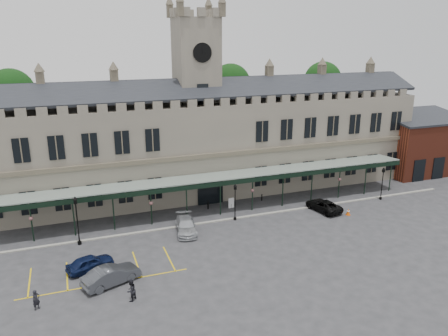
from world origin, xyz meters
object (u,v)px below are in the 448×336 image
object	(u,v)px
traffic_cone	(348,212)
car_van	(323,205)
sign_board	(231,203)
lamp_post_left	(77,216)
lamp_post_right	(382,181)
lamp_post_mid	(235,199)
person_b	(131,290)
clock_tower	(197,92)
car_left_a	(90,263)
car_left_b	(111,275)
person_a	(36,300)
car_taxi	(186,226)
station_building	(198,144)

from	to	relation	value
traffic_cone	car_van	size ratio (longest dim) A/B	0.16
sign_board	lamp_post_left	bearing A→B (deg)	-174.22
lamp_post_right	lamp_post_mid	bearing A→B (deg)	179.01
sign_board	person_b	xyz separation A→B (m)	(-14.22, -15.31, 0.30)
clock_tower	car_left_a	distance (m)	25.61
lamp_post_mid	sign_board	distance (m)	4.10
sign_board	car_left_a	size ratio (longest dim) A/B	0.30
lamp_post_right	car_van	world-z (taller)	lamp_post_right
lamp_post_right	person_b	bearing A→B (deg)	-160.87
car_left_b	person_a	size ratio (longest dim) A/B	3.01
lamp_post_left	car_van	distance (m)	27.66
car_left_a	car_van	xyz separation A→B (m)	(26.85, 4.80, -0.04)
lamp_post_left	person_a	bearing A→B (deg)	-108.97
clock_tower	car_left_a	xyz separation A→B (m)	(-15.00, -16.64, -12.41)
lamp_post_mid	car_left_a	bearing A→B (deg)	-159.89
lamp_post_mid	car_van	world-z (taller)	lamp_post_mid
lamp_post_right	lamp_post_left	bearing A→B (deg)	179.96
traffic_cone	person_b	distance (m)	27.53
lamp_post_mid	car_taxi	bearing A→B (deg)	-168.78
clock_tower	car_left_a	bearing A→B (deg)	-132.03
lamp_post_right	sign_board	distance (m)	19.31
lamp_post_right	person_b	size ratio (longest dim) A/B	2.33
clock_tower	lamp_post_left	size ratio (longest dim) A/B	4.86
lamp_post_mid	lamp_post_right	distance (m)	19.72
lamp_post_left	car_left_a	world-z (taller)	lamp_post_left
lamp_post_left	traffic_cone	bearing A→B (deg)	-5.58
station_building	car_van	world-z (taller)	station_building
car_left_b	car_left_a	bearing A→B (deg)	6.08
sign_board	car_left_a	distance (m)	19.35
clock_tower	person_a	xyz separation A→B (m)	(-19.20, -21.28, -12.30)
station_building	traffic_cone	bearing A→B (deg)	-45.08
car_left_a	person_b	size ratio (longest dim) A/B	2.25
lamp_post_right	person_b	distance (m)	35.02
traffic_cone	car_taxi	distance (m)	18.96
traffic_cone	sign_board	bearing A→B (deg)	150.62
car_left_a	station_building	bearing A→B (deg)	-61.41
sign_board	car_left_b	bearing A→B (deg)	-147.78
station_building	lamp_post_mid	xyz separation A→B (m)	(1.03, -10.69, -3.93)
clock_tower	car_taxi	size ratio (longest dim) A/B	4.96
lamp_post_mid	traffic_cone	world-z (taller)	lamp_post_mid
lamp_post_right	person_b	world-z (taller)	lamp_post_right
lamp_post_mid	sign_board	size ratio (longest dim) A/B	3.43
traffic_cone	person_a	bearing A→B (deg)	-167.54
lamp_post_left	lamp_post_mid	distance (m)	16.74
lamp_post_right	car_left_a	distance (m)	36.22
lamp_post_right	car_van	bearing A→B (deg)	-175.31
sign_board	lamp_post_right	bearing A→B (deg)	-18.03
lamp_post_mid	lamp_post_right	xyz separation A→B (m)	(19.72, -0.34, -0.02)
sign_board	car_left_b	distance (m)	19.74
station_building	person_b	xyz separation A→B (m)	(-12.30, -22.49, -5.55)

